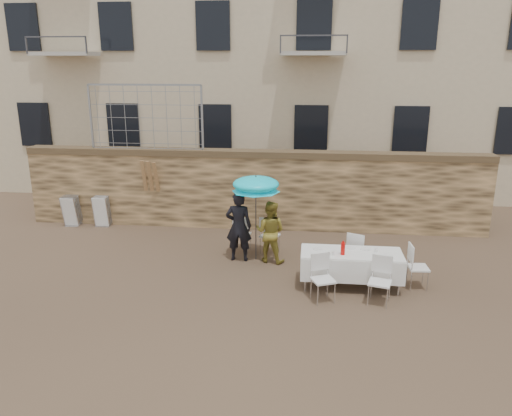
# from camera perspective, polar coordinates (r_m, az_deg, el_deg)

# --- Properties ---
(ground) EXTENTS (80.00, 80.00, 0.00)m
(ground) POSITION_cam_1_polar(r_m,az_deg,el_deg) (9.92, -3.74, -11.32)
(ground) COLOR brown
(ground) RESTS_ON ground
(stone_wall) EXTENTS (13.00, 0.50, 2.20)m
(stone_wall) POSITION_cam_1_polar(r_m,az_deg,el_deg) (14.18, -0.39, 2.06)
(stone_wall) COLOR olive
(stone_wall) RESTS_ON ground
(chain_link_fence) EXTENTS (3.20, 0.06, 1.80)m
(chain_link_fence) POSITION_cam_1_polar(r_m,az_deg,el_deg) (14.47, -12.48, 10.03)
(chain_link_fence) COLOR gray
(chain_link_fence) RESTS_ON stone_wall
(man_suit) EXTENTS (0.62, 0.41, 1.70)m
(man_suit) POSITION_cam_1_polar(r_m,az_deg,el_deg) (11.85, -1.99, -2.11)
(man_suit) COLOR black
(man_suit) RESTS_ON ground
(woman_dress) EXTENTS (0.84, 0.73, 1.49)m
(woman_dress) POSITION_cam_1_polar(r_m,az_deg,el_deg) (11.80, 1.62, -2.72)
(woman_dress) COLOR gold
(woman_dress) RESTS_ON ground
(umbrella) EXTENTS (1.14, 1.14, 1.92)m
(umbrella) POSITION_cam_1_polar(r_m,az_deg,el_deg) (11.63, -0.01, 2.43)
(umbrella) COLOR #3F3F44
(umbrella) RESTS_ON ground
(couple_chair_left) EXTENTS (0.52, 0.52, 0.96)m
(couple_chair_left) POSITION_cam_1_polar(r_m,az_deg,el_deg) (12.48, -1.62, -2.93)
(couple_chair_left) COLOR white
(couple_chair_left) RESTS_ON ground
(couple_chair_right) EXTENTS (0.62, 0.62, 0.96)m
(couple_chair_right) POSITION_cam_1_polar(r_m,az_deg,el_deg) (12.41, 1.59, -3.05)
(couple_chair_right) COLOR white
(couple_chair_right) RESTS_ON ground
(banquet_table) EXTENTS (2.10, 0.85, 0.78)m
(banquet_table) POSITION_cam_1_polar(r_m,az_deg,el_deg) (10.68, 10.88, -5.21)
(banquet_table) COLOR white
(banquet_table) RESTS_ON ground
(soda_bottle) EXTENTS (0.09, 0.09, 0.26)m
(soda_bottle) POSITION_cam_1_polar(r_m,az_deg,el_deg) (10.46, 9.90, -4.60)
(soda_bottle) COLOR red
(soda_bottle) RESTS_ON banquet_table
(table_chair_front_left) EXTENTS (0.63, 0.63, 0.96)m
(table_chair_front_left) POSITION_cam_1_polar(r_m,az_deg,el_deg) (10.05, 7.69, -8.02)
(table_chair_front_left) COLOR white
(table_chair_front_left) RESTS_ON ground
(table_chair_front_right) EXTENTS (0.59, 0.59, 0.96)m
(table_chair_front_right) POSITION_cam_1_polar(r_m,az_deg,el_deg) (10.15, 13.97, -8.13)
(table_chair_front_right) COLOR white
(table_chair_front_right) RESTS_ON ground
(table_chair_back) EXTENTS (0.64, 0.64, 0.96)m
(table_chair_back) POSITION_cam_1_polar(r_m,az_deg,el_deg) (11.53, 11.51, -4.93)
(table_chair_back) COLOR white
(table_chair_back) RESTS_ON ground
(table_chair_side) EXTENTS (0.51, 0.51, 0.96)m
(table_chair_side) POSITION_cam_1_polar(r_m,az_deg,el_deg) (11.08, 18.05, -6.35)
(table_chair_side) COLOR white
(table_chair_side) RESTS_ON ground
(chair_stack_left) EXTENTS (0.46, 0.47, 0.92)m
(chair_stack_left) POSITION_cam_1_polar(r_m,az_deg,el_deg) (15.56, -20.07, -0.10)
(chair_stack_left) COLOR white
(chair_stack_left) RESTS_ON ground
(chair_stack_right) EXTENTS (0.46, 0.40, 0.92)m
(chair_stack_right) POSITION_cam_1_polar(r_m,az_deg,el_deg) (15.18, -17.02, -0.20)
(chair_stack_right) COLOR white
(chair_stack_right) RESTS_ON ground
(wood_planks) EXTENTS (0.70, 0.20, 2.00)m
(wood_planks) POSITION_cam_1_polar(r_m,az_deg,el_deg) (14.56, -11.28, 1.71)
(wood_planks) COLOR #A37749
(wood_planks) RESTS_ON ground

